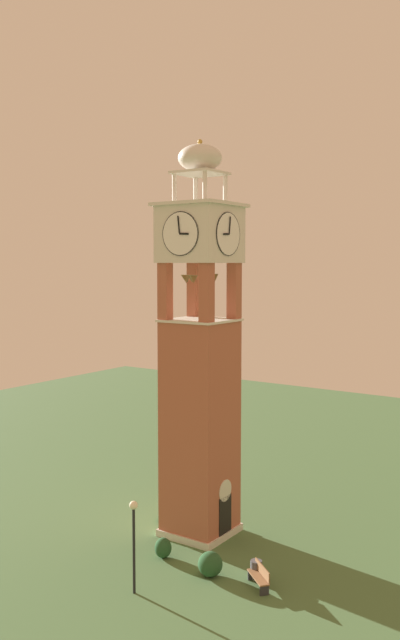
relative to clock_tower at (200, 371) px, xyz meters
name	(u,v)px	position (x,y,z in m)	size (l,w,h in m)	color
ground	(200,533)	(0.00, 0.00, -8.43)	(80.00, 80.00, 0.00)	#476B3D
clock_tower	(200,371)	(0.00, 0.00, 0.00)	(3.64, 3.64, 19.92)	#AD5B42
park_bench	(260,576)	(-3.24, -5.34, -7.95)	(1.35, 1.52, 0.95)	brown
lamp_post	(134,530)	(-6.70, -1.26, -5.68)	(0.36, 0.36, 3.99)	black
trash_bin	(256,569)	(-2.62, -4.83, -8.03)	(0.52, 0.52, 0.80)	#4C4C51
shrub_near_entry	(168,516)	(0.25, 2.26, -8.12)	(1.06, 1.06, 0.62)	#234C28
shrub_left_of_tower	(210,564)	(-3.61, -3.05, -7.88)	(1.10, 1.10, 1.10)	#234C28
shrub_behind_bench	(163,548)	(-3.34, -0.19, -7.96)	(0.80, 0.80, 0.95)	#234C28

